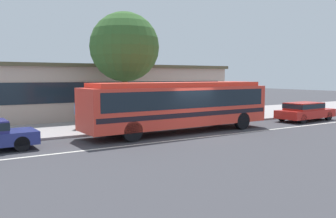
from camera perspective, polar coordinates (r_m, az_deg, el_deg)
ground_plane at (r=18.87m, az=4.19°, el=-4.20°), size 120.00×120.00×0.00m
sidewalk_slab at (r=24.38m, az=-4.83°, el=-1.91°), size 60.00×8.00×0.12m
lane_stripe_center at (r=18.24m, az=5.67°, el=-4.53°), size 56.00×0.16×0.01m
transit_bus at (r=19.55m, az=1.91°, el=0.92°), size 11.06×2.80×2.78m
sedan_far_ahead at (r=26.50m, az=21.15°, el=-0.23°), size 4.69×2.10×1.29m
pedestrian_waiting_near_sign at (r=21.11m, az=-9.27°, el=-0.27°), size 0.47×0.47×1.66m
pedestrian_walking_along_curb at (r=21.33m, az=-9.71°, el=-0.10°), size 0.34×0.34×1.72m
pedestrian_standing_by_tree at (r=20.77m, az=-14.35°, el=-0.42°), size 0.48×0.48×1.68m
bus_stop_sign at (r=22.98m, az=5.59°, el=1.55°), size 0.08×0.44×2.33m
street_tree_near_stop at (r=22.79m, az=-7.02°, el=9.85°), size 4.37×4.37×7.01m
station_building at (r=29.00m, az=-10.88°, el=2.98°), size 19.70×8.33×3.97m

